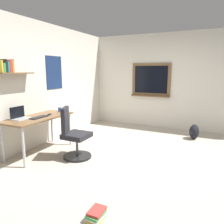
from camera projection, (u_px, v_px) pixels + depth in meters
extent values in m
plane|color=#ADA393|center=(151.00, 160.00, 3.91)|extent=(5.20, 5.20, 0.00)
cube|color=silver|center=(44.00, 84.00, 4.72)|extent=(5.00, 0.10, 2.60)
cube|color=brown|center=(16.00, 73.00, 3.86)|extent=(0.68, 0.20, 0.02)
cube|color=navy|center=(54.00, 73.00, 4.90)|extent=(0.52, 0.01, 0.74)
cube|color=gold|center=(0.00, 66.00, 3.59)|extent=(0.03, 0.14, 0.21)
cube|color=#3D934C|center=(2.00, 68.00, 3.63)|extent=(0.04, 0.14, 0.16)
cube|color=black|center=(4.00, 66.00, 3.67)|extent=(0.03, 0.14, 0.23)
cube|color=teal|center=(6.00, 67.00, 3.70)|extent=(0.03, 0.14, 0.19)
cube|color=#C63833|center=(8.00, 66.00, 3.74)|extent=(0.04, 0.14, 0.21)
cube|color=orange|center=(11.00, 67.00, 3.78)|extent=(0.03, 0.14, 0.20)
cube|color=silver|center=(12.00, 66.00, 3.81)|extent=(0.02, 0.14, 0.24)
cube|color=silver|center=(177.00, 82.00, 5.84)|extent=(0.10, 5.00, 2.60)
cube|color=brown|center=(151.00, 79.00, 6.08)|extent=(0.04, 1.10, 0.90)
cube|color=black|center=(151.00, 80.00, 6.06)|extent=(0.01, 0.94, 0.76)
cube|color=brown|center=(150.00, 96.00, 6.12)|extent=(0.12, 1.10, 0.03)
cube|color=brown|center=(39.00, 117.00, 4.13)|extent=(1.38, 0.62, 0.03)
cylinder|color=#B7B7BC|center=(24.00, 148.00, 3.54)|extent=(0.04, 0.04, 0.69)
cylinder|color=#B7B7BC|center=(70.00, 129.00, 4.65)|extent=(0.04, 0.04, 0.69)
cylinder|color=#B7B7BC|center=(3.00, 143.00, 3.75)|extent=(0.04, 0.04, 0.69)
cylinder|color=#B7B7BC|center=(52.00, 127.00, 4.86)|extent=(0.04, 0.04, 0.69)
cylinder|color=black|center=(77.00, 156.00, 4.03)|extent=(0.52, 0.52, 0.04)
cylinder|color=#4C4C51|center=(77.00, 147.00, 3.99)|extent=(0.05, 0.05, 0.34)
cube|color=#232328|center=(77.00, 135.00, 3.95)|extent=(0.44, 0.44, 0.09)
cube|color=#232328|center=(65.00, 120.00, 3.89)|extent=(0.39, 0.24, 0.48)
cube|color=#ADAFB5|center=(22.00, 119.00, 3.90)|extent=(0.31, 0.21, 0.02)
cube|color=black|center=(17.00, 112.00, 3.92)|extent=(0.31, 0.01, 0.21)
cube|color=black|center=(39.00, 117.00, 4.03)|extent=(0.37, 0.13, 0.02)
ellipsoid|color=#262628|center=(49.00, 114.00, 4.28)|extent=(0.10, 0.06, 0.03)
cylinder|color=#334CA5|center=(60.00, 110.00, 4.63)|extent=(0.08, 0.08, 0.09)
ellipsoid|color=black|center=(194.00, 132.00, 5.09)|extent=(0.32, 0.22, 0.35)
cube|color=gold|center=(96.00, 218.00, 2.35)|extent=(0.23, 0.19, 0.03)
cube|color=silver|center=(97.00, 216.00, 2.33)|extent=(0.22, 0.17, 0.03)
cube|color=#3D934C|center=(96.00, 214.00, 2.32)|extent=(0.22, 0.16, 0.03)
cube|color=#C63833|center=(97.00, 211.00, 2.33)|extent=(0.21, 0.15, 0.03)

